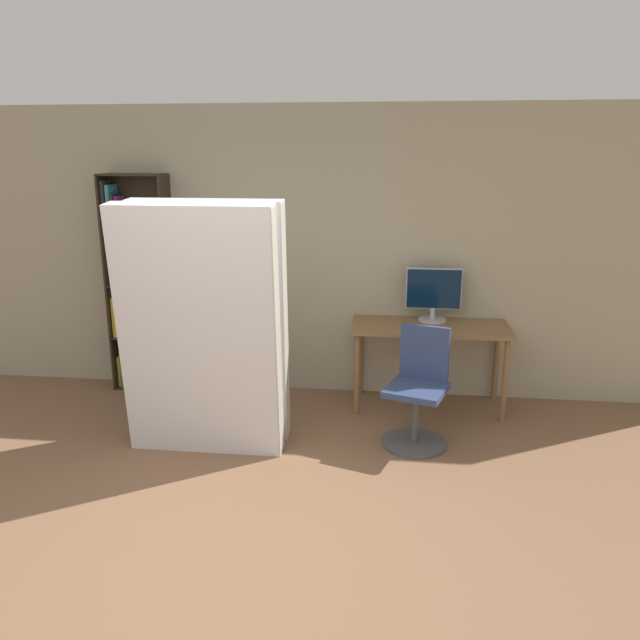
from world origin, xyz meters
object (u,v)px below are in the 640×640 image
Objects in this scene: monitor at (434,293)px; mattress_near at (200,334)px; mattress_far at (212,323)px; bookshelf at (135,284)px; office_chair at (418,397)px.

mattress_near is at bearing -143.64° from monitor.
monitor is 0.26× the size of mattress_far.
mattress_far is (1.07, -1.02, -0.07)m from bookshelf.
mattress_far is (0.00, 0.32, -0.00)m from mattress_near.
bookshelf is (-2.71, 0.96, 0.65)m from office_chair.
office_chair is at bearing 2.29° from mattress_far.
office_chair is 1.78m from mattress_near.
monitor is at bearing 36.36° from mattress_near.
office_chair is at bearing -98.84° from monitor.
mattress_near reaches higher than monitor.
bookshelf is (-2.85, 0.03, 0.00)m from monitor.
mattress_near is (-1.78, -1.31, -0.07)m from monitor.
mattress_far is (-1.78, -0.99, -0.07)m from monitor.
mattress_near is at bearing -90.00° from mattress_far.
office_chair is at bearing -19.49° from bookshelf.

